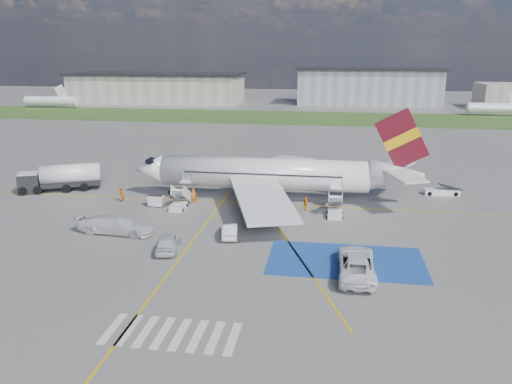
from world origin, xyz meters
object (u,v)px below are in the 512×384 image
Objects in this scene: car_silver_a at (168,242)px; airliner at (276,174)px; car_silver_b at (230,230)px; van_white_a at (357,260)px; gpu_cart at (156,201)px; belt_loader at (442,192)px; van_white_b at (116,222)px; fuel_tanker at (61,180)px.

airliner is at bearing -124.07° from car_silver_a.
car_silver_a is 1.12× the size of car_silver_b.
van_white_a reaches higher than car_silver_a.
gpu_cart is 14.37m from car_silver_a.
belt_loader is 0.80× the size of van_white_b.
car_silver_a is at bearing 31.13° from car_silver_b.
car_silver_a is at bearing -113.34° from van_white_b.
van_white_a is at bearing 162.15° from car_silver_a.
car_silver_a is 0.80× the size of van_white_b.
van_white_b is (-24.27, 6.06, -0.02)m from van_white_a.
van_white_b is at bearing -156.06° from belt_loader.
airliner reaches higher than gpu_cart.
car_silver_b is 0.67× the size of van_white_a.
belt_loader is 1.12× the size of car_silver_b.
car_silver_a reaches higher than belt_loader.
van_white_b is (14.20, -14.45, -0.29)m from fuel_tanker.
car_silver_b is at bearing -34.15° from gpu_cart.
fuel_tanker is at bearing -37.77° from car_silver_b.
fuel_tanker is 50.88m from belt_loader.
car_silver_a is at bearing -146.29° from belt_loader.
belt_loader is (35.41, 10.70, -0.30)m from gpu_cart.
van_white_a is at bearing -29.59° from gpu_cart.
fuel_tanker is 1.63× the size of van_white_a.
car_silver_b is (26.07, -13.56, -0.77)m from fuel_tanker.
airliner is 22.64m from van_white_a.
car_silver_a is (-8.15, -18.04, -2.56)m from airliner.
car_silver_b reaches higher than belt_loader.
car_silver_a is at bearing -114.31° from airliner.
van_white_a is (17.46, -2.48, 0.38)m from car_silver_a.
belt_loader is at bearing -56.50° from van_white_b.
fuel_tanker is at bearing 48.91° from van_white_b.
airliner reaches higher than belt_loader.
van_white_b is at bearing -69.41° from fuel_tanker.
belt_loader is 0.75× the size of van_white_a.
van_white_a is (23.34, -15.59, 0.56)m from gpu_cart.
gpu_cart is (-14.02, -4.93, -2.73)m from airliner.
car_silver_b is at bearing -102.81° from airliner.
van_white_b reaches higher than belt_loader.
van_white_a is (9.31, -20.52, -2.17)m from airliner.
fuel_tanker is at bearing -50.40° from car_silver_a.
van_white_b is at bearing -37.50° from car_silver_a.
belt_loader is 31.19m from car_silver_b.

